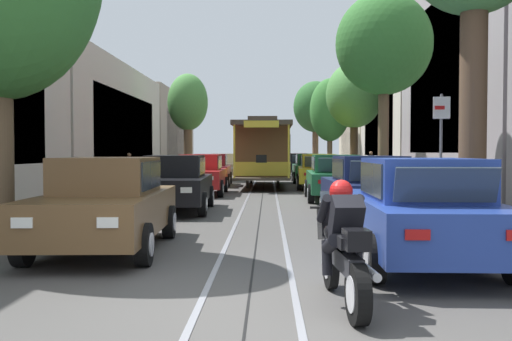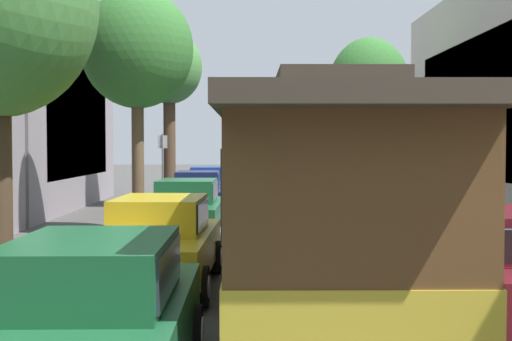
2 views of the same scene
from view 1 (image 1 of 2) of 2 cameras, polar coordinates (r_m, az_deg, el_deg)
ground_plane at (r=27.39m, az=0.79°, el=-1.61°), size 160.00×160.00×0.00m
trolley_track_rails at (r=30.74m, az=0.84°, el=-1.22°), size 1.14×61.53×0.01m
building_facade_left at (r=29.91m, az=-18.70°, el=5.68°), size 5.50×53.23×8.65m
building_facade_right at (r=31.96m, az=19.36°, el=7.29°), size 5.94×53.23×10.97m
parked_car_brown_near_left at (r=9.86m, az=-14.97°, el=-3.26°), size 2.12×4.41×1.58m
parked_car_black_second_left at (r=15.94m, az=-8.22°, el=-1.27°), size 2.10×4.40×1.58m
parked_car_red_mid_left at (r=22.14m, az=-5.66°, el=-0.38°), size 2.04×4.38×1.58m
parked_car_maroon_fourth_left at (r=27.99m, az=-4.59°, el=0.10°), size 2.08×4.40×1.58m
parked_car_beige_fifth_left at (r=34.54m, az=-3.16°, el=0.44°), size 2.04×4.38×1.58m
parked_car_blue_near_right at (r=8.71m, az=16.35°, el=-3.94°), size 2.05×4.38×1.58m
parked_car_navy_second_right at (r=13.81m, az=11.33°, el=-1.77°), size 2.05×4.38×1.58m
parked_car_green_mid_right at (r=19.62m, az=8.01°, el=-0.68°), size 2.09×4.40×1.58m
parked_car_yellow_fourth_right at (r=25.67m, az=6.36°, el=-0.07°), size 2.12×4.41×1.58m
parked_car_green_fifth_right at (r=30.81m, az=5.54°, el=0.26°), size 2.02×4.37×1.58m
parked_car_black_sixth_right at (r=36.99m, az=4.58°, el=0.53°), size 2.05×4.38×1.58m
parked_car_maroon_far_right at (r=42.79m, az=4.17°, el=0.72°), size 2.05×4.38×1.58m
street_tree_kerb_left_second at (r=33.20m, az=-6.97°, el=6.69°), size 2.36×2.21×6.26m
street_tree_kerb_right_second at (r=19.12m, az=12.91°, el=12.33°), size 3.15×2.56×6.88m
street_tree_kerb_right_mid at (r=28.24m, az=9.98°, el=7.47°), size 2.79×3.05×6.10m
street_tree_kerb_right_fourth at (r=37.80m, az=7.54°, el=6.08°), size 2.68×2.40×6.58m
street_tree_kerb_right_far at (r=46.14m, az=6.08°, el=6.40°), size 3.60×3.34×7.45m
cable_car_trolley at (r=27.66m, az=0.79°, el=1.87°), size 2.67×9.15×3.28m
motorcycle_with_rider at (r=6.20m, az=8.88°, el=-7.64°), size 0.59×1.99×1.37m
pedestrian_on_left_pavement at (r=29.50m, az=-12.81°, el=0.38°), size 0.55×0.35×1.63m
pedestrian_on_right_pavement at (r=34.86m, az=11.62°, el=0.70°), size 0.55×0.42×1.72m
street_sign_post at (r=12.96m, az=18.33°, el=2.44°), size 0.36×0.09×2.95m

